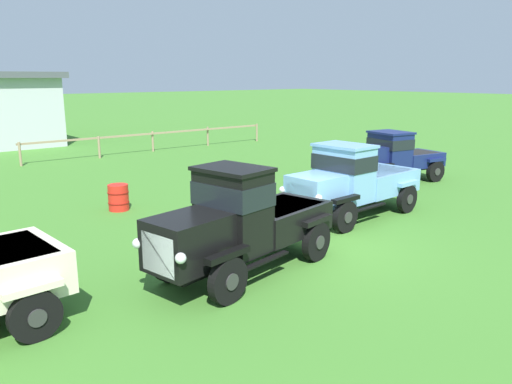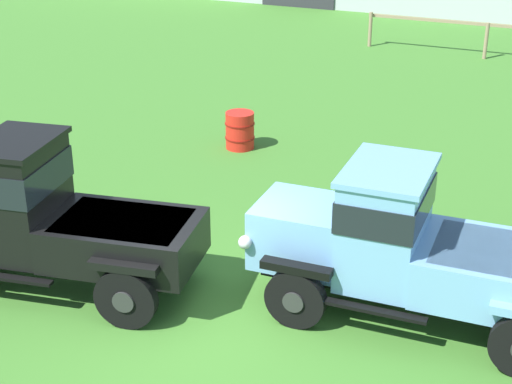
% 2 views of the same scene
% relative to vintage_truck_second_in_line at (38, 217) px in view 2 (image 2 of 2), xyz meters
% --- Properties ---
extents(ground_plane, '(240.00, 240.00, 0.00)m').
position_rel_vintage_truck_second_in_line_xyz_m(ground_plane, '(2.45, 0.13, -1.15)').
color(ground_plane, '#3D7528').
extents(vintage_truck_second_in_line, '(4.96, 2.46, 2.37)m').
position_rel_vintage_truck_second_in_line_xyz_m(vintage_truck_second_in_line, '(0.00, 0.00, 0.00)').
color(vintage_truck_second_in_line, black).
rests_on(vintage_truck_second_in_line, ground).
extents(vintage_truck_midrow_center, '(4.92, 2.15, 2.25)m').
position_rel_vintage_truck_second_in_line_xyz_m(vintage_truck_midrow_center, '(5.35, 1.41, -0.04)').
color(vintage_truck_midrow_center, black).
rests_on(vintage_truck_midrow_center, ground).
extents(oil_drum_beside_row, '(0.67, 0.67, 0.83)m').
position_rel_vintage_truck_second_in_line_xyz_m(oil_drum_beside_row, '(0.27, 6.64, -0.74)').
color(oil_drum_beside_row, red).
rests_on(oil_drum_beside_row, ground).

